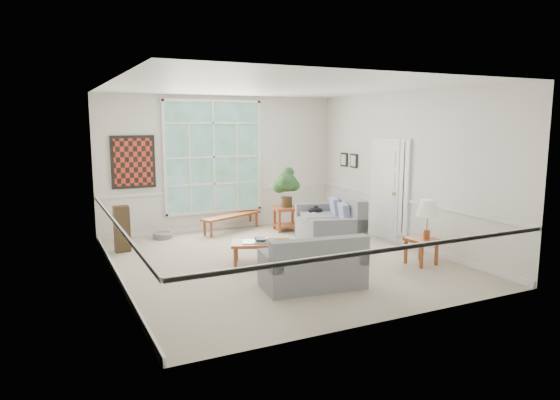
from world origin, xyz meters
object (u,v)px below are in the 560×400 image
at_px(loveseat_right, 328,221).
at_px(coffee_table, 261,253).
at_px(side_table, 421,251).
at_px(end_table, 286,219).
at_px(loveseat_front, 312,261).

distance_m(loveseat_right, coffee_table, 1.74).
bearing_deg(side_table, end_table, 104.45).
relative_size(loveseat_right, end_table, 3.57).
distance_m(loveseat_front, side_table, 2.29).
distance_m(coffee_table, side_table, 2.75).
relative_size(loveseat_right, coffee_table, 1.89).
bearing_deg(loveseat_front, side_table, 12.66).
height_order(loveseat_right, loveseat_front, loveseat_right).
bearing_deg(loveseat_right, loveseat_front, -108.83).
bearing_deg(loveseat_front, coffee_table, 103.82).
xyz_separation_m(loveseat_right, side_table, (0.80, -1.74, -0.29)).
distance_m(loveseat_right, side_table, 1.94).
height_order(coffee_table, end_table, end_table).
bearing_deg(side_table, loveseat_right, 114.63).
xyz_separation_m(loveseat_right, coffee_table, (-1.64, -0.48, -0.33)).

